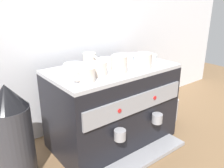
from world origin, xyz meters
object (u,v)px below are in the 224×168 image
Objects in this scene: ceramic_cup_1 at (86,75)px; ceramic_cup_4 at (99,68)px; ceramic_cup_3 at (144,60)px; ceramic_bowl_3 at (146,58)px; espresso_machine at (113,106)px; milk_pitcher at (170,109)px; ceramic_bowl_1 at (74,67)px; ceramic_bowl_2 at (123,58)px; ceramic_cup_2 at (90,59)px; ceramic_cup_0 at (119,64)px; ceramic_bowl_0 at (107,62)px; coffee_grinder at (12,133)px.

ceramic_cup_4 is (0.10, 0.04, 0.00)m from ceramic_cup_1.
ceramic_cup_3 reaches higher than ceramic_bowl_3.
ceramic_cup_4 is at bearing 169.74° from ceramic_cup_3.
espresso_machine reaches higher than milk_pitcher.
espresso_machine is 6.30× the size of ceramic_bowl_1.
ceramic_bowl_1 reaches higher than ceramic_bowl_2.
ceramic_cup_2 is 0.20m from ceramic_bowl_2.
ceramic_cup_3 is at bearing -0.87° from ceramic_cup_1.
ceramic_cup_1 reaches higher than espresso_machine.
ceramic_bowl_1 is at bearing 76.27° from ceramic_cup_1.
ceramic_bowl_0 is (0.03, 0.14, -0.02)m from ceramic_cup_0.
ceramic_cup_3 reaches higher than ceramic_bowl_0.
ceramic_bowl_0 is at bearing 33.53° from ceramic_cup_1.
ceramic_cup_1 is (-0.20, -0.02, -0.01)m from ceramic_cup_0.
ceramic_cup_4 reaches higher than espresso_machine.
espresso_machine is 0.29m from ceramic_cup_2.
ceramic_bowl_3 is at bearing -16.47° from ceramic_bowl_0.
ceramic_bowl_2 is (0.16, 0.16, -0.03)m from ceramic_cup_0.
ceramic_bowl_3 is at bearing -2.77° from espresso_machine.
milk_pitcher is at bearing 1.62° from ceramic_cup_4.
ceramic_cup_4 is (-0.07, -0.18, 0.00)m from ceramic_cup_2.
ceramic_cup_2 is 0.23× the size of coffee_grinder.
ceramic_cup_4 is (-0.25, 0.05, -0.01)m from ceramic_cup_3.
milk_pitcher is (0.33, -0.12, -0.38)m from ceramic_bowl_2.
ceramic_bowl_2 is at bearing 26.59° from ceramic_cup_4.
coffee_grinder is at bearing 165.80° from ceramic_cup_4.
ceramic_cup_2 is at bearing 155.51° from ceramic_bowl_3.
ceramic_cup_2 is 0.10m from ceramic_bowl_0.
coffee_grinder is (-0.54, -0.01, -0.23)m from ceramic_bowl_0.
ceramic_cup_4 is at bearing -140.16° from ceramic_bowl_0.
espresso_machine is at bearing 73.69° from ceramic_cup_0.
ceramic_cup_1 is at bearing -175.24° from milk_pitcher.
ceramic_bowl_0 is at bearing 163.53° from ceramic_bowl_3.
coffee_grinder is at bearing 175.80° from ceramic_bowl_3.
ceramic_cup_1 is 0.75× the size of milk_pitcher.
milk_pitcher is (0.46, -0.10, -0.39)m from ceramic_bowl_0.
milk_pitcher is at bearing -7.02° from ceramic_bowl_3.
ceramic_bowl_3 is at bearing 14.23° from ceramic_cup_0.
ceramic_cup_1 and ceramic_cup_2 have the same top height.
ceramic_cup_2 reaches higher than ceramic_bowl_1.
coffee_grinder is at bearing 154.95° from ceramic_cup_1.
ceramic_cup_0 is at bearing -175.49° from milk_pitcher.
milk_pitcher is at bearing 4.51° from ceramic_cup_0.
ceramic_bowl_3 is at bearing -12.75° from ceramic_bowl_1.
milk_pitcher is at bearing 10.44° from ceramic_cup_3.
ceramic_cup_0 is 1.06× the size of ceramic_cup_1.
ceramic_bowl_1 is 0.23× the size of coffee_grinder.
ceramic_bowl_1 is at bearing 6.33° from coffee_grinder.
ceramic_cup_4 is at bearing 22.84° from ceramic_cup_1.
espresso_machine is 5.81× the size of ceramic_cup_0.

